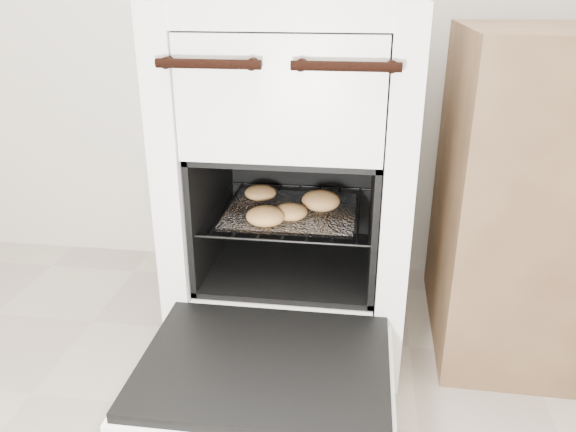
% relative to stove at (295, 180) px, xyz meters
% --- Properties ---
extents(stove, '(0.63, 0.70, 0.97)m').
position_rel_stove_xyz_m(stove, '(0.00, 0.00, 0.00)').
color(stove, white).
rests_on(stove, ground).
extents(oven_door, '(0.57, 0.44, 0.04)m').
position_rel_stove_xyz_m(oven_door, '(0.00, -0.53, -0.26)').
color(oven_door, black).
rests_on(oven_door, stove).
extents(oven_rack, '(0.46, 0.44, 0.01)m').
position_rel_stove_xyz_m(oven_rack, '(0.00, -0.07, -0.07)').
color(oven_rack, black).
rests_on(oven_rack, stove).
extents(foil_sheet, '(0.36, 0.32, 0.01)m').
position_rel_stove_xyz_m(foil_sheet, '(0.00, -0.09, -0.06)').
color(foil_sheet, white).
rests_on(foil_sheet, oven_rack).
extents(baked_rolls, '(0.32, 0.32, 0.05)m').
position_rel_stove_xyz_m(baked_rolls, '(-0.00, -0.11, -0.04)').
color(baked_rolls, '#E39C5A').
rests_on(baked_rolls, foil_sheet).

